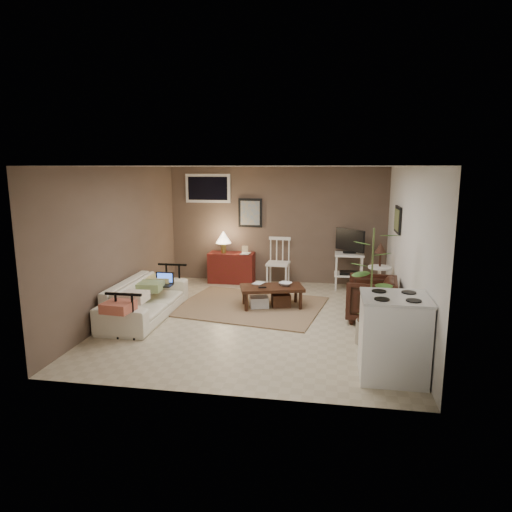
% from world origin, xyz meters
% --- Properties ---
extents(floor, '(5.00, 5.00, 0.00)m').
position_xyz_m(floor, '(0.00, 0.00, 0.00)').
color(floor, '#C1B293').
rests_on(floor, ground).
extents(art_back, '(0.50, 0.03, 0.60)m').
position_xyz_m(art_back, '(-0.55, 2.48, 1.45)').
color(art_back, black).
extents(art_right, '(0.03, 0.60, 0.45)m').
position_xyz_m(art_right, '(2.23, 1.05, 1.52)').
color(art_right, black).
extents(window, '(0.96, 0.03, 0.60)m').
position_xyz_m(window, '(-1.45, 2.48, 1.95)').
color(window, white).
extents(rug, '(2.71, 2.32, 0.02)m').
position_xyz_m(rug, '(-0.23, 0.63, 0.01)').
color(rug, '#83694C').
rests_on(rug, floor).
extents(coffee_table, '(1.17, 0.82, 0.40)m').
position_xyz_m(coffee_table, '(0.15, 0.64, 0.22)').
color(coffee_table, '#38170F').
rests_on(coffee_table, floor).
extents(sofa, '(0.59, 2.02, 0.79)m').
position_xyz_m(sofa, '(-1.80, -0.18, 0.40)').
color(sofa, silver).
rests_on(sofa, floor).
extents(sofa_pillows, '(0.39, 1.92, 0.14)m').
position_xyz_m(sofa_pillows, '(-1.75, -0.41, 0.49)').
color(sofa_pillows, beige).
rests_on(sofa_pillows, sofa).
extents(sofa_end_rails, '(0.54, 2.02, 0.68)m').
position_xyz_m(sofa_end_rails, '(-1.68, -0.18, 0.34)').
color(sofa_end_rails, black).
rests_on(sofa_end_rails, floor).
extents(laptop, '(0.31, 0.23, 0.21)m').
position_xyz_m(laptop, '(-1.61, 0.17, 0.51)').
color(laptop, black).
rests_on(laptop, sofa).
extents(red_console, '(0.94, 0.42, 1.09)m').
position_xyz_m(red_console, '(-0.93, 2.27, 0.38)').
color(red_console, maroon).
rests_on(red_console, floor).
extents(spindle_chair, '(0.46, 0.46, 0.98)m').
position_xyz_m(spindle_chair, '(0.08, 2.15, 0.46)').
color(spindle_chair, white).
rests_on(spindle_chair, floor).
extents(tv_stand, '(0.56, 0.54, 1.19)m').
position_xyz_m(tv_stand, '(1.50, 2.16, 0.63)').
color(tv_stand, white).
rests_on(tv_stand, floor).
extents(side_table, '(0.41, 0.41, 1.09)m').
position_xyz_m(side_table, '(2.00, 1.28, 0.67)').
color(side_table, white).
rests_on(side_table, floor).
extents(armchair, '(0.77, 0.81, 0.77)m').
position_xyz_m(armchair, '(1.78, 0.26, 0.38)').
color(armchair, black).
rests_on(armchair, floor).
extents(potted_plant, '(0.41, 0.41, 1.63)m').
position_xyz_m(potted_plant, '(1.68, -0.76, 0.86)').
color(potted_plant, tan).
rests_on(potted_plant, floor).
extents(stove, '(0.75, 0.70, 0.98)m').
position_xyz_m(stove, '(1.86, -1.75, 0.49)').
color(stove, white).
rests_on(stove, floor).
extents(bowl, '(0.22, 0.11, 0.22)m').
position_xyz_m(bowl, '(0.38, 0.74, 0.49)').
color(bowl, '#38170F').
rests_on(bowl, coffee_table).
extents(book_table, '(0.16, 0.07, 0.23)m').
position_xyz_m(book_table, '(-0.18, 0.81, 0.50)').
color(book_table, '#38170F').
rests_on(book_table, coffee_table).
extents(book_console, '(0.18, 0.04, 0.24)m').
position_xyz_m(book_console, '(-0.69, 2.18, 0.75)').
color(book_console, '#38170F').
rests_on(book_console, red_console).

